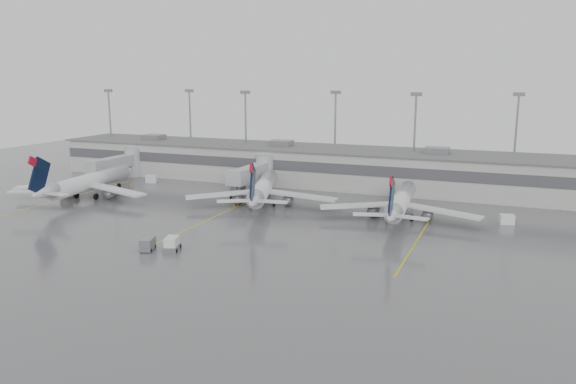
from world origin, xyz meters
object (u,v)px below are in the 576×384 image
at_px(jet_mid_left, 263,189).
at_px(jet_mid_right, 400,202).
at_px(jet_far_left, 87,182).
at_px(baggage_tug, 172,245).

xyz_separation_m(jet_mid_left, jet_mid_right, (26.01, -0.71, -0.16)).
distance_m(jet_far_left, baggage_tug, 41.88).
bearing_deg(jet_mid_right, jet_far_left, -178.10).
height_order(jet_far_left, jet_mid_left, jet_far_left).
bearing_deg(jet_far_left, jet_mid_left, 5.52).
height_order(jet_mid_right, baggage_tug, jet_mid_right).
xyz_separation_m(jet_far_left, jet_mid_right, (61.05, 6.63, -0.22)).
distance_m(jet_far_left, jet_mid_left, 35.79).
xyz_separation_m(jet_mid_right, baggage_tug, (-26.09, -29.58, -2.30)).
xyz_separation_m(jet_far_left, baggage_tug, (34.95, -22.94, -2.52)).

